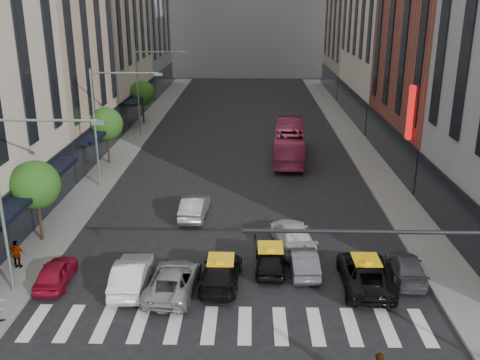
# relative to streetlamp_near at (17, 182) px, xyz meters

# --- Properties ---
(ground) EXTENTS (160.00, 160.00, 0.00)m
(ground) POSITION_rel_streetlamp_near_xyz_m (10.04, -4.00, -5.90)
(ground) COLOR black
(ground) RESTS_ON ground
(sidewalk_left) EXTENTS (3.00, 96.00, 0.15)m
(sidewalk_left) POSITION_rel_streetlamp_near_xyz_m (-1.46, 26.00, -5.83)
(sidewalk_left) COLOR slate
(sidewalk_left) RESTS_ON ground
(sidewalk_right) EXTENTS (3.00, 96.00, 0.15)m
(sidewalk_right) POSITION_rel_streetlamp_near_xyz_m (21.54, 26.00, -5.83)
(sidewalk_right) COLOR slate
(sidewalk_right) RESTS_ON ground
(building_left_b) EXTENTS (8.00, 16.00, 24.00)m
(building_left_b) POSITION_rel_streetlamp_near_xyz_m (-6.96, 24.00, 6.10)
(building_left_b) COLOR tan
(building_left_b) RESTS_ON ground
(building_right_b) EXTENTS (8.00, 18.00, 26.00)m
(building_right_b) POSITION_rel_streetlamp_near_xyz_m (27.04, 23.00, 7.10)
(building_right_b) COLOR brown
(building_right_b) RESTS_ON ground
(tree_near) EXTENTS (2.88, 2.88, 4.95)m
(tree_near) POSITION_rel_streetlamp_near_xyz_m (-1.76, 6.00, -2.25)
(tree_near) COLOR black
(tree_near) RESTS_ON sidewalk_left
(tree_mid) EXTENTS (2.88, 2.88, 4.95)m
(tree_mid) POSITION_rel_streetlamp_near_xyz_m (-1.76, 22.00, -2.25)
(tree_mid) COLOR black
(tree_mid) RESTS_ON sidewalk_left
(tree_far) EXTENTS (2.88, 2.88, 4.95)m
(tree_far) POSITION_rel_streetlamp_near_xyz_m (-1.76, 38.00, -2.25)
(tree_far) COLOR black
(tree_far) RESTS_ON sidewalk_left
(streetlamp_near) EXTENTS (5.38, 0.25, 9.00)m
(streetlamp_near) POSITION_rel_streetlamp_near_xyz_m (0.00, 0.00, 0.00)
(streetlamp_near) COLOR gray
(streetlamp_near) RESTS_ON sidewalk_left
(streetlamp_mid) EXTENTS (5.38, 0.25, 9.00)m
(streetlamp_mid) POSITION_rel_streetlamp_near_xyz_m (0.00, 16.00, 0.00)
(streetlamp_mid) COLOR gray
(streetlamp_mid) RESTS_ON sidewalk_left
(streetlamp_far) EXTENTS (5.38, 0.25, 9.00)m
(streetlamp_far) POSITION_rel_streetlamp_near_xyz_m (0.00, 32.00, 0.00)
(streetlamp_far) COLOR gray
(streetlamp_far) RESTS_ON sidewalk_left
(traffic_signal) EXTENTS (10.10, 0.20, 6.00)m
(traffic_signal) POSITION_rel_streetlamp_near_xyz_m (17.74, -5.00, -1.43)
(traffic_signal) COLOR black
(traffic_signal) RESTS_ON ground
(liberty_sign) EXTENTS (0.30, 0.70, 4.00)m
(liberty_sign) POSITION_rel_streetlamp_near_xyz_m (22.64, 16.00, 0.10)
(liberty_sign) COLOR red
(liberty_sign) RESTS_ON ground
(car_red) EXTENTS (1.67, 3.81, 1.28)m
(car_red) POSITION_rel_streetlamp_near_xyz_m (0.84, 1.02, -5.27)
(car_red) COLOR maroon
(car_red) RESTS_ON ground
(car_white_front) EXTENTS (1.73, 4.61, 1.50)m
(car_white_front) POSITION_rel_streetlamp_near_xyz_m (4.84, 0.71, -5.15)
(car_white_front) COLOR silver
(car_white_front) RESTS_ON ground
(car_silver) EXTENTS (2.68, 5.08, 1.36)m
(car_silver) POSITION_rel_streetlamp_near_xyz_m (7.02, 0.29, -5.22)
(car_silver) COLOR #98979C
(car_silver) RESTS_ON ground
(taxi_left) EXTENTS (2.22, 4.86, 1.38)m
(taxi_left) POSITION_rel_streetlamp_near_xyz_m (9.37, 1.18, -5.21)
(taxi_left) COLOR black
(taxi_left) RESTS_ON ground
(taxi_center) EXTENTS (1.68, 3.98, 1.34)m
(taxi_center) POSITION_rel_streetlamp_near_xyz_m (11.94, 2.72, -5.23)
(taxi_center) COLOR black
(taxi_center) RESTS_ON ground
(car_grey_mid) EXTENTS (1.59, 4.12, 1.34)m
(car_grey_mid) POSITION_rel_streetlamp_near_xyz_m (13.69, 2.64, -5.23)
(car_grey_mid) COLOR #46484F
(car_grey_mid) RESTS_ON ground
(taxi_right) EXTENTS (2.55, 5.33, 1.47)m
(taxi_right) POSITION_rel_streetlamp_near_xyz_m (16.74, 1.16, -5.17)
(taxi_right) COLOR black
(taxi_right) RESTS_ON ground
(car_grey_curb) EXTENTS (2.08, 4.34, 1.22)m
(car_grey_curb) POSITION_rel_streetlamp_near_xyz_m (19.06, 1.98, -5.29)
(car_grey_curb) COLOR #43464C
(car_grey_curb) RESTS_ON ground
(car_row2_left) EXTENTS (1.80, 4.52, 1.46)m
(car_row2_left) POSITION_rel_streetlamp_near_xyz_m (7.08, 10.16, -5.17)
(car_row2_left) COLOR #ABABB0
(car_row2_left) RESTS_ON ground
(car_row2_right) EXTENTS (2.76, 5.36, 1.49)m
(car_row2_right) POSITION_rel_streetlamp_near_xyz_m (13.36, 5.65, -5.16)
(car_row2_right) COLOR silver
(car_row2_right) RESTS_ON ground
(bus) EXTENTS (3.36, 11.21, 3.08)m
(bus) POSITION_rel_streetlamp_near_xyz_m (14.38, 24.25, -4.36)
(bus) COLOR #B9365C
(bus) RESTS_ON ground
(rider) EXTENTS (0.73, 0.56, 1.80)m
(rider) POSITION_rel_streetlamp_near_xyz_m (15.50, -7.14, -4.05)
(rider) COLOR gray
(rider) RESTS_ON motorcycle
(pedestrian_far) EXTENTS (0.96, 0.47, 1.59)m
(pedestrian_far) POSITION_rel_streetlamp_near_xyz_m (-1.71, 2.41, -4.96)
(pedestrian_far) COLOR gray
(pedestrian_far) RESTS_ON sidewalk_left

